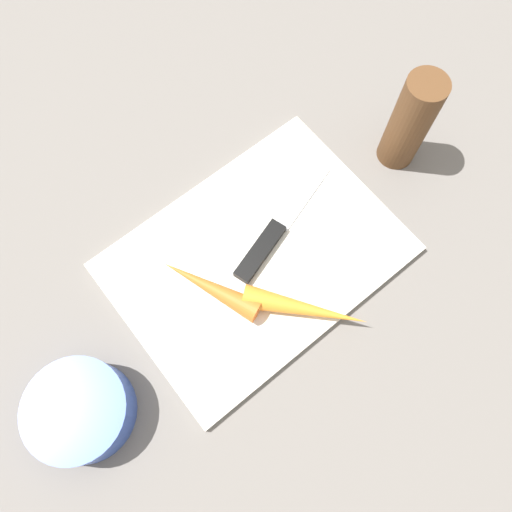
# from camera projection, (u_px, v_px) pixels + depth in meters

# --- Properties ---
(ground_plane) EXTENTS (1.40, 1.40, 0.00)m
(ground_plane) POSITION_uv_depth(u_px,v_px,m) (256.00, 259.00, 0.66)
(ground_plane) COLOR slate
(cutting_board) EXTENTS (0.36, 0.26, 0.01)m
(cutting_board) POSITION_uv_depth(u_px,v_px,m) (256.00, 258.00, 0.65)
(cutting_board) COLOR silver
(cutting_board) RESTS_ON ground_plane
(knife) EXTENTS (0.20, 0.08, 0.01)m
(knife) POSITION_uv_depth(u_px,v_px,m) (268.00, 246.00, 0.64)
(knife) COLOR #B7B7BC
(knife) RESTS_ON cutting_board
(carrot_short) EXTENTS (0.08, 0.14, 0.03)m
(carrot_short) POSITION_uv_depth(u_px,v_px,m) (209.00, 287.00, 0.61)
(carrot_short) COLOR orange
(carrot_short) RESTS_ON cutting_board
(carrot_long) EXTENTS (0.12, 0.14, 0.03)m
(carrot_long) POSITION_uv_depth(u_px,v_px,m) (306.00, 308.00, 0.61)
(carrot_long) COLOR orange
(carrot_long) RESTS_ON cutting_board
(small_bowl) EXTENTS (0.12, 0.12, 0.05)m
(small_bowl) POSITION_uv_depth(u_px,v_px,m) (81.00, 411.00, 0.56)
(small_bowl) COLOR #3351B2
(small_bowl) RESTS_ON ground_plane
(pepper_grinder) EXTENTS (0.05, 0.05, 0.15)m
(pepper_grinder) POSITION_uv_depth(u_px,v_px,m) (410.00, 122.00, 0.64)
(pepper_grinder) COLOR brown
(pepper_grinder) RESTS_ON ground_plane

